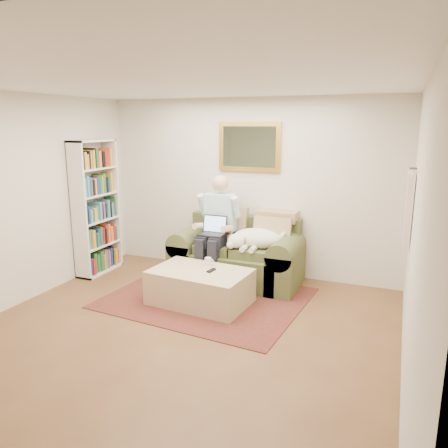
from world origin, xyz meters
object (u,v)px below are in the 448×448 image
Objects in this scene: sleeping_dog at (257,238)px; bookshelf at (96,208)px; sofa at (237,260)px; laptop at (213,229)px; ottoman at (200,287)px; coffee_mug at (208,261)px; seated_man at (215,231)px.

bookshelf is (-2.44, -0.32, 0.31)m from sleeping_dog.
sleeping_dog is (0.32, -0.09, 0.38)m from sofa.
laptop is at bearing -138.98° from sofa.
sofa is 0.60m from laptop.
ottoman is 12.06× the size of coffee_mug.
coffee_mug is 2.06m from bookshelf.
ottoman is 0.60× the size of bookshelf.
seated_man is 0.76× the size of bookshelf.
sofa is 0.74m from coffee_mug.
seated_man reaches higher than sleeping_dog.
sleeping_dog reaches higher than coffee_mug.
sleeping_dog is at bearing 13.64° from laptop.
sofa reaches higher than coffee_mug.
seated_man reaches higher than sofa.
sleeping_dog is at bearing 53.02° from coffee_mug.
sleeping_dog is at bearing 7.13° from seated_man.
laptop reaches higher than ottoman.
seated_man is 4.33× the size of laptop.
seated_man is at bearing -148.55° from sofa.
coffee_mug is at bearing -126.98° from sleeping_dog.
sofa is 0.51m from sleeping_dog.
laptop is at bearing 100.16° from ottoman.
sofa is at bearing 10.98° from bookshelf.
ottoman is (0.13, -0.70, -0.58)m from laptop.
sofa is 0.90× the size of bookshelf.
ottoman is at bearing -80.74° from seated_man.
bookshelf is at bearing -172.56° from sleeping_dog.
sleeping_dog is at bearing 7.44° from bookshelf.
ottoman is at bearing -119.02° from sleeping_dog.
ottoman is (-0.15, -0.94, -0.09)m from sofa.
bookshelf reaches higher than laptop.
sleeping_dog is (0.60, 0.14, -0.11)m from laptop.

